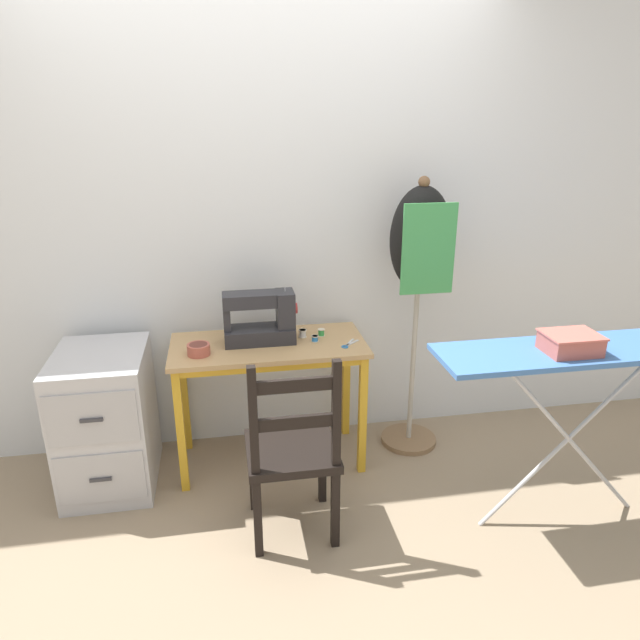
% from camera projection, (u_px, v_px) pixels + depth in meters
% --- Properties ---
extents(ground_plane, '(14.00, 14.00, 0.00)m').
position_uv_depth(ground_plane, '(277.00, 484.00, 2.99)').
color(ground_plane, gray).
extents(wall_back, '(10.00, 0.05, 2.55)m').
position_uv_depth(wall_back, '(260.00, 223.00, 3.05)').
color(wall_back, silver).
rests_on(wall_back, ground_plane).
extents(sewing_table, '(1.01, 0.48, 0.70)m').
position_uv_depth(sewing_table, '(269.00, 362.00, 2.99)').
color(sewing_table, tan).
rests_on(sewing_table, ground_plane).
extents(sewing_machine, '(0.38, 0.17, 0.29)m').
position_uv_depth(sewing_machine, '(263.00, 319.00, 2.95)').
color(sewing_machine, '#28282D').
rests_on(sewing_machine, sewing_table).
extents(fabric_bowl, '(0.11, 0.11, 0.06)m').
position_uv_depth(fabric_bowl, '(199.00, 349.00, 2.82)').
color(fabric_bowl, '#B25647').
rests_on(fabric_bowl, sewing_table).
extents(scissors, '(0.11, 0.12, 0.01)m').
position_uv_depth(scissors, '(348.00, 345.00, 2.94)').
color(scissors, silver).
rests_on(scissors, sewing_table).
extents(thread_spool_near_machine, '(0.04, 0.04, 0.04)m').
position_uv_depth(thread_spool_near_machine, '(303.00, 333.00, 3.04)').
color(thread_spool_near_machine, silver).
rests_on(thread_spool_near_machine, sewing_table).
extents(thread_spool_mid_table, '(0.04, 0.04, 0.03)m').
position_uv_depth(thread_spool_mid_table, '(315.00, 339.00, 2.98)').
color(thread_spool_mid_table, '#2875C1').
rests_on(thread_spool_mid_table, sewing_table).
extents(thread_spool_far_edge, '(0.04, 0.04, 0.04)m').
position_uv_depth(thread_spool_far_edge, '(321.00, 332.00, 3.06)').
color(thread_spool_far_edge, green).
rests_on(thread_spool_far_edge, sewing_table).
extents(wooden_chair, '(0.40, 0.38, 0.91)m').
position_uv_depth(wooden_chair, '(292.00, 452.00, 2.51)').
color(wooden_chair, black).
rests_on(wooden_chair, ground_plane).
extents(filing_cabinet, '(0.44, 0.57, 0.72)m').
position_uv_depth(filing_cabinet, '(107.00, 420.00, 2.90)').
color(filing_cabinet, '#B7B7BC').
rests_on(filing_cabinet, ground_plane).
extents(dress_form, '(0.33, 0.32, 1.53)m').
position_uv_depth(dress_form, '(420.00, 256.00, 2.98)').
color(dress_form, '#846647').
rests_on(dress_form, ground_plane).
extents(ironing_board, '(1.30, 0.33, 0.89)m').
position_uv_depth(ironing_board, '(582.00, 358.00, 2.47)').
color(ironing_board, '#3D6BAD').
rests_on(ironing_board, ground_plane).
extents(storage_box, '(0.23, 0.18, 0.08)m').
position_uv_depth(storage_box, '(570.00, 343.00, 2.39)').
color(storage_box, '#AD564C').
rests_on(storage_box, ironing_board).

